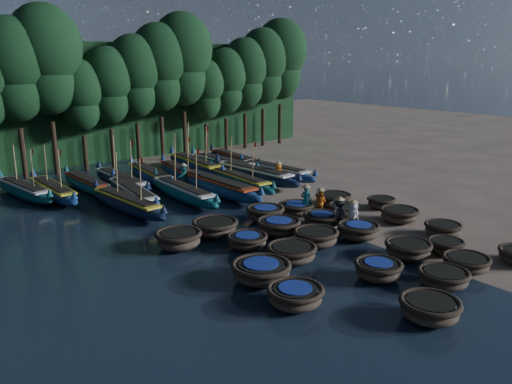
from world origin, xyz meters
TOP-DOWN VIEW (x-y plane):
  - ground at (0.00, 0.00)m, footprint 120.00×120.00m
  - foliage_wall at (0.00, 23.50)m, footprint 40.00×3.00m
  - coracle_1 at (-4.32, -10.69)m, footprint 2.12×2.12m
  - coracle_2 at (-1.55, -9.55)m, footprint 2.47×2.47m
  - coracle_3 at (0.54, -9.34)m, footprint 1.99×1.99m
  - coracle_5 at (-7.19, -7.06)m, footprint 2.12×2.12m
  - coracle_6 at (-3.02, -7.53)m, footprint 2.27×2.27m
  - coracle_7 at (-0.16, -6.98)m, footprint 2.56×2.56m
  - coracle_8 at (1.65, -7.76)m, footprint 1.94×1.94m
  - coracle_9 at (3.68, -6.40)m, footprint 2.16×2.16m
  - coracle_10 at (-6.83, -4.71)m, footprint 2.93×2.93m
  - coracle_11 at (-4.51, -4.01)m, footprint 2.72×2.72m
  - coracle_12 at (-2.31, -3.35)m, footprint 2.34×2.34m
  - coracle_13 at (0.04, -3.98)m, footprint 2.30×2.30m
  - coracle_14 at (3.89, -3.65)m, footprint 2.58×2.58m
  - coracle_15 at (-5.00, -1.48)m, footprint 2.23×2.23m
  - coracle_16 at (-2.67, -1.09)m, footprint 2.54×2.54m
  - coracle_17 at (-0.08, -1.58)m, footprint 2.19×2.19m
  - coracle_18 at (2.36, -0.96)m, footprint 1.99×1.99m
  - coracle_19 at (5.24, -1.41)m, footprint 1.83×1.83m
  - coracle_20 at (-7.53, 0.52)m, footprint 2.34×2.34m
  - coracle_21 at (-5.19, 0.89)m, footprint 2.85×2.85m
  - coracle_22 at (-1.80, 1.00)m, footprint 2.20×2.20m
  - coracle_23 at (0.36, 0.82)m, footprint 2.52×2.52m
  - coracle_24 at (3.48, 0.80)m, footprint 2.56×2.56m
  - long_boat_2 at (-6.91, 7.40)m, footprint 2.04×7.98m
  - long_boat_3 at (-5.75, 9.02)m, footprint 2.42×8.33m
  - long_boat_4 at (-3.08, 7.45)m, footprint 1.75×8.22m
  - long_boat_5 at (-0.69, 7.12)m, footprint 1.77×9.12m
  - long_boat_6 at (1.53, 7.70)m, footprint 1.83×8.02m
  - long_boat_7 at (3.42, 8.37)m, footprint 2.20×8.97m
  - long_boat_8 at (5.44, 8.39)m, footprint 1.96×8.07m
  - long_boat_9 at (-10.70, 14.44)m, footprint 2.40×7.75m
  - long_boat_10 at (-9.31, 13.12)m, footprint 1.54×7.86m
  - long_boat_11 at (-6.92, 13.66)m, footprint 1.53×7.40m
  - long_boat_12 at (-4.90, 12.55)m, footprint 1.58×8.41m
  - long_boat_13 at (-2.45, 13.14)m, footprint 2.21×8.04m
  - long_boat_14 at (-0.33, 12.49)m, footprint 2.59×7.70m
  - long_boat_15 at (1.79, 13.76)m, footprint 2.35×8.96m
  - long_boat_16 at (3.79, 12.84)m, footprint 1.91×8.60m
  - long_boat_17 at (5.76, 14.04)m, footprint 2.08×7.91m
  - fisherman_0 at (0.62, -3.09)m, footprint 0.53×0.81m
  - fisherman_1 at (0.73, 0.41)m, footprint 0.68×0.76m
  - fisherman_2 at (1.36, -0.09)m, footprint 0.82×0.91m
  - fisherman_3 at (0.26, -2.49)m, footprint 1.19×0.77m
  - fisherman_4 at (0.41, -2.26)m, footprint 0.71×1.02m
  - fisherman_5 at (-1.42, 10.14)m, footprint 1.54×1.32m
  - fisherman_6 at (4.27, 6.77)m, footprint 0.57×0.82m
  - tree_3 at (-9.10, 20.00)m, footprint 4.92×4.92m
  - tree_4 at (-6.80, 20.00)m, footprint 5.34×5.34m
  - tree_5 at (-4.50, 20.00)m, footprint 3.68×3.68m
  - tree_6 at (-2.20, 20.00)m, footprint 4.09×4.09m
  - tree_7 at (0.10, 20.00)m, footprint 4.51×4.51m
  - tree_8 at (2.40, 20.00)m, footprint 4.92×4.92m
  - tree_9 at (4.70, 20.00)m, footprint 5.34×5.34m
  - tree_10 at (7.00, 20.00)m, footprint 3.68×3.68m
  - tree_11 at (9.30, 20.00)m, footprint 4.09×4.09m
  - tree_12 at (11.60, 20.00)m, footprint 4.51×4.51m
  - tree_13 at (13.90, 20.00)m, footprint 4.92×4.92m
  - tree_14 at (16.20, 20.00)m, footprint 5.34×5.34m

SIDE VIEW (x-z plane):
  - ground at x=0.00m, z-range 0.00..0.00m
  - coracle_19 at x=5.24m, z-range 0.05..0.69m
  - coracle_3 at x=0.54m, z-range 0.05..0.71m
  - coracle_8 at x=1.65m, z-range 0.05..0.72m
  - coracle_9 at x=3.68m, z-range 0.05..0.73m
  - coracle_2 at x=-1.55m, z-range 0.05..0.73m
  - coracle_15 at x=-5.00m, z-range 0.05..0.73m
  - coracle_18 at x=2.36m, z-range 0.05..0.73m
  - coracle_23 at x=0.36m, z-range 0.05..0.75m
  - coracle_24 at x=3.48m, z-range 0.05..0.78m
  - coracle_14 at x=3.89m, z-range 0.05..0.80m
  - coracle_7 at x=-0.16m, z-range 0.05..0.82m
  - coracle_5 at x=-7.19m, z-range 0.06..0.81m
  - coracle_11 at x=-4.51m, z-range 0.06..0.83m
  - coracle_6 at x=-3.02m, z-range 0.06..0.83m
  - coracle_17 at x=-0.08m, z-range 0.06..0.83m
  - coracle_1 at x=-4.32m, z-range 0.06..0.84m
  - coracle_13 at x=0.04m, z-range 0.06..0.84m
  - coracle_21 at x=-5.19m, z-range 0.06..0.87m
  - coracle_12 at x=-2.31m, z-range 0.06..0.88m
  - coracle_10 at x=-6.83m, z-range 0.06..0.88m
  - coracle_16 at x=-2.67m, z-range 0.07..0.90m
  - coracle_20 at x=-7.53m, z-range 0.06..0.91m
  - coracle_22 at x=-1.80m, z-range 0.07..0.92m
  - long_boat_11 at x=-6.92m, z-range -0.16..1.15m
  - long_boat_14 at x=-0.33m, z-range -1.13..2.18m
  - long_boat_9 at x=-10.70m, z-range -1.13..2.19m
  - long_boat_10 at x=-9.31m, z-range -1.14..2.20m
  - long_boat_17 at x=5.76m, z-range -0.17..1.23m
  - long_boat_2 at x=-6.91m, z-range -1.16..2.24m
  - long_boat_6 at x=1.53m, z-range -1.16..2.25m
  - long_boat_13 at x=-2.45m, z-range -0.17..1.25m
  - long_boat_8 at x=5.44m, z-range -0.17..1.25m
  - long_boat_4 at x=-3.08m, z-range -1.19..2.30m
  - long_boat_3 at x=-5.75m, z-range -0.18..1.30m
  - long_boat_12 at x=-4.90m, z-range -1.22..2.35m
  - long_boat_16 at x=3.79m, z-range -0.18..1.33m
  - long_boat_7 at x=3.42m, z-range -0.19..1.39m
  - long_boat_15 at x=1.79m, z-range -1.30..2.52m
  - long_boat_5 at x=-0.69m, z-range -0.19..1.41m
  - fisherman_2 at x=1.36m, z-range -0.04..1.71m
  - fisherman_6 at x=4.27m, z-range -0.04..1.76m
  - fisherman_4 at x=0.41m, z-range -0.03..1.77m
  - fisherman_5 at x=-1.42m, z-range -0.07..1.81m
  - fisherman_0 at x=0.62m, z-range -0.04..1.81m
  - fisherman_3 at x=0.26m, z-range -0.06..1.87m
  - fisherman_1 at x=0.73m, z-range -0.01..1.93m
  - foliage_wall at x=0.00m, z-range 0.00..10.00m
  - tree_5 at x=-4.50m, z-range 1.63..10.31m
  - tree_10 at x=7.00m, z-range 1.63..10.31m
  - tree_6 at x=-2.20m, z-range 1.82..11.47m
  - tree_11 at x=9.30m, z-range 1.82..11.47m
  - tree_7 at x=0.10m, z-range 2.01..12.64m
  - tree_12 at x=11.60m, z-range 2.01..12.64m
  - tree_3 at x=-9.10m, z-range 2.19..13.80m
  - tree_8 at x=2.40m, z-range 2.19..13.80m
  - tree_13 at x=13.90m, z-range 2.19..13.80m
  - tree_4 at x=-6.80m, z-range 2.38..14.96m
  - tree_9 at x=4.70m, z-range 2.38..14.96m
  - tree_14 at x=16.20m, z-range 2.38..14.96m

